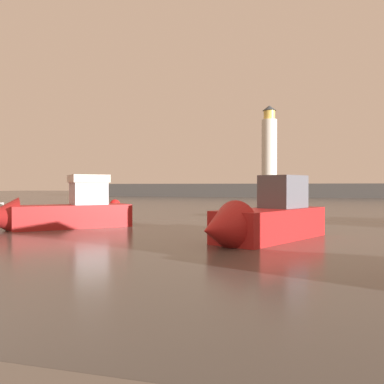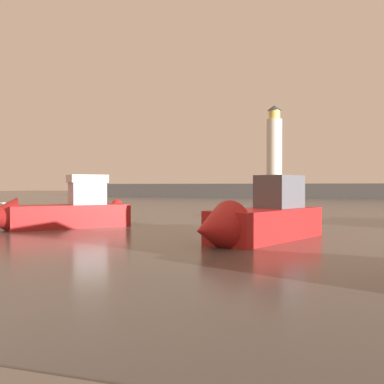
{
  "view_description": "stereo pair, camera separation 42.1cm",
  "coord_description": "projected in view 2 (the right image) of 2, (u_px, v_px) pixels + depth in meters",
  "views": [
    {
      "loc": [
        6.16,
        -2.76,
        1.93
      ],
      "look_at": [
        -0.82,
        21.07,
        1.57
      ],
      "focal_mm": 39.54,
      "sensor_mm": 36.0,
      "label": 1
    },
    {
      "loc": [
        6.56,
        -2.64,
        1.93
      ],
      "look_at": [
        -0.82,
        21.07,
        1.57
      ],
      "focal_mm": 39.54,
      "sensor_mm": 36.0,
      "label": 2
    }
  ],
  "objects": [
    {
      "name": "motorboat_2",
      "position": [
        55.0,
        212.0,
        19.27
      ],
      "size": [
        5.86,
        5.77,
        2.71
      ],
      "color": "#B21E1E",
      "rests_on": "ground_plane"
    },
    {
      "name": "lighthouse",
      "position": [
        274.0,
        147.0,
        74.43
      ],
      "size": [
        2.68,
        2.68,
        13.82
      ],
      "color": "silver",
      "rests_on": "breakwater"
    },
    {
      "name": "motorboat_1",
      "position": [
        256.0,
        220.0,
        14.6
      ],
      "size": [
        4.25,
        6.52,
        2.57
      ],
      "color": "#B21E1E",
      "rests_on": "ground_plane"
    },
    {
      "name": "mooring_buoy",
      "position": [
        117.0,
        205.0,
        33.6
      ],
      "size": [
        0.85,
        0.85,
        0.85
      ],
      "primitive_type": "sphere",
      "color": "red",
      "rests_on": "ground_plane"
    },
    {
      "name": "breakwater",
      "position": [
        284.0,
        190.0,
        74.03
      ],
      "size": [
        78.56,
        5.99,
        2.32
      ],
      "primitive_type": "cube",
      "color": "#423F3D",
      "rests_on": "ground_plane"
    },
    {
      "name": "ground_plane",
      "position": [
        249.0,
        207.0,
        39.27
      ],
      "size": [
        220.0,
        220.0,
        0.0
      ],
      "primitive_type": "plane",
      "color": "#4C4742"
    }
  ]
}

